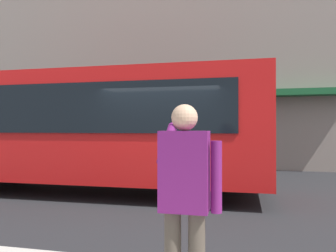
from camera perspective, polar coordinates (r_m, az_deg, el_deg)
ground_plane at (r=7.51m, az=-0.64°, el=-13.10°), size 60.00×60.00×0.00m
building_facade_far at (r=14.68m, az=6.00°, el=16.77°), size 28.00×1.55×12.00m
red_bus at (r=8.75m, az=-13.65°, el=-0.18°), size 9.05×2.54×3.08m
pedestrian_photographer at (r=2.78m, az=2.99°, el=-10.99°), size 0.53×0.52×1.70m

